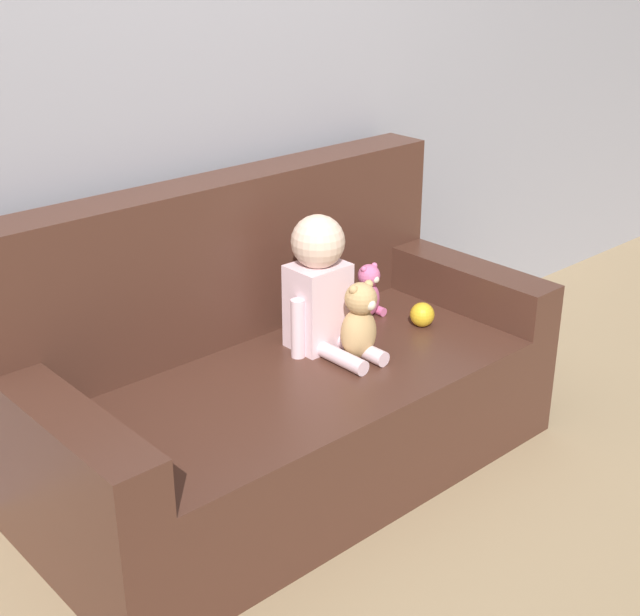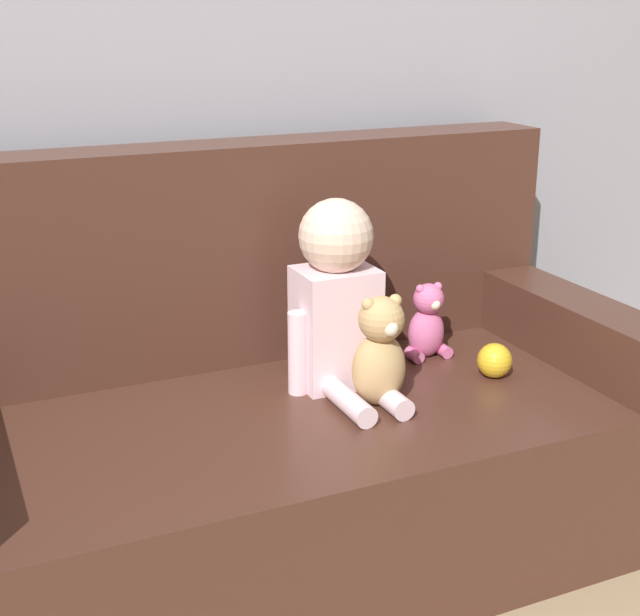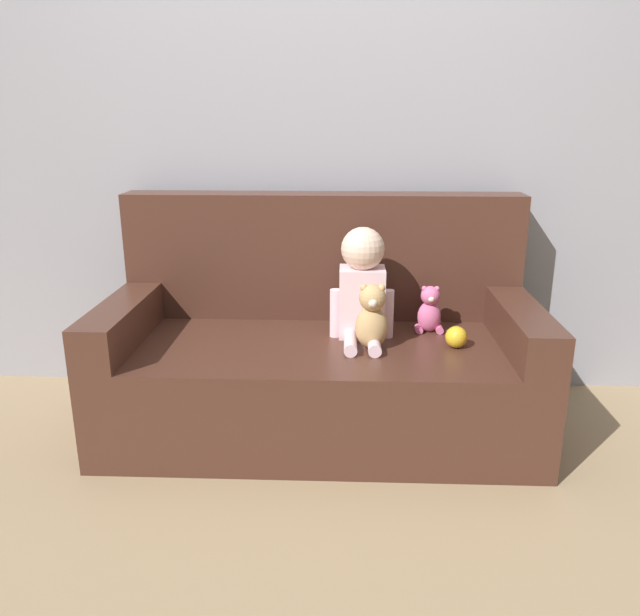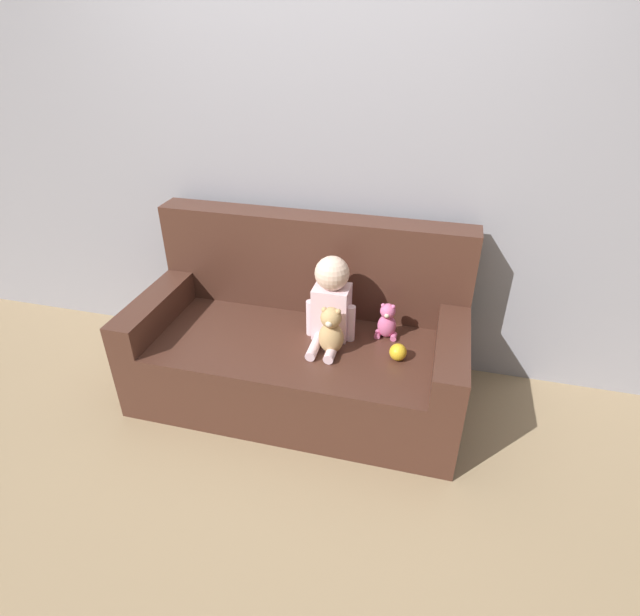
% 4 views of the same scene
% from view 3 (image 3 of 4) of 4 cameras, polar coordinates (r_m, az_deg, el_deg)
% --- Properties ---
extents(ground_plane, '(12.00, 12.00, 0.00)m').
position_cam_3_polar(ground_plane, '(2.79, -0.01, -10.77)').
color(ground_plane, '#9E8460').
extents(wall_back, '(8.00, 0.05, 2.60)m').
position_cam_3_polar(wall_back, '(2.98, 0.41, 17.02)').
color(wall_back, '#93939E').
rests_on(wall_back, ground_plane).
extents(couch, '(1.79, 0.86, 0.98)m').
position_cam_3_polar(couch, '(2.72, 0.05, -4.01)').
color(couch, '#47281E').
rests_on(couch, ground_plane).
extents(person_baby, '(0.27, 0.36, 0.47)m').
position_cam_3_polar(person_baby, '(2.61, 3.87, 1.97)').
color(person_baby, silver).
rests_on(person_baby, couch).
extents(teddy_bear_brown, '(0.13, 0.12, 0.27)m').
position_cam_3_polar(teddy_bear_brown, '(2.49, 4.77, -0.83)').
color(teddy_bear_brown, tan).
rests_on(teddy_bear_brown, couch).
extents(plush_toy_side, '(0.12, 0.09, 0.21)m').
position_cam_3_polar(plush_toy_side, '(2.73, 9.98, -0.22)').
color(plush_toy_side, '#DB6699').
rests_on(plush_toy_side, couch).
extents(toy_ball, '(0.09, 0.09, 0.09)m').
position_cam_3_polar(toy_ball, '(2.58, 12.35, -2.61)').
color(toy_ball, gold).
rests_on(toy_ball, couch).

